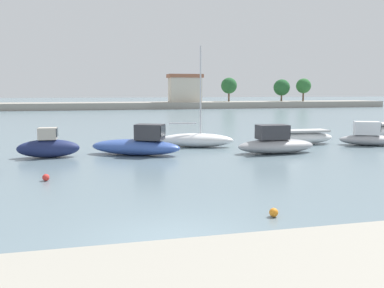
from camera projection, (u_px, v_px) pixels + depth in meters
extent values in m
plane|color=slate|center=(173.00, 242.00, 9.99)|extent=(400.00, 400.00, 0.00)
ellipsoid|color=navy|center=(48.00, 148.00, 22.45)|extent=(3.36, 1.28, 0.99)
cube|color=#BCB2A3|center=(48.00, 134.00, 22.35)|extent=(0.99, 0.76, 0.64)
cube|color=black|center=(57.00, 132.00, 22.43)|extent=(0.11, 0.66, 0.45)
ellipsoid|color=#3856A8|center=(136.00, 147.00, 23.37)|extent=(5.47, 3.88, 0.89)
cube|color=#333338|center=(150.00, 132.00, 23.07)|extent=(1.81, 1.57, 0.87)
cube|color=black|center=(163.00, 131.00, 22.89)|extent=(0.47, 0.84, 0.61)
ellipsoid|color=white|center=(196.00, 140.00, 26.64)|extent=(5.00, 2.81, 0.89)
cylinder|color=silver|center=(201.00, 90.00, 26.20)|extent=(0.10, 0.10, 5.55)
cylinder|color=#B7B7BC|center=(183.00, 123.00, 26.56)|extent=(1.69, 0.62, 0.08)
ellipsoid|color=#9E9EA3|center=(276.00, 146.00, 24.01)|extent=(4.72, 1.78, 0.84)
cube|color=#333338|center=(272.00, 132.00, 23.83)|extent=(1.78, 1.07, 0.83)
cube|color=black|center=(286.00, 130.00, 24.04)|extent=(0.09, 0.94, 0.58)
ellipsoid|color=white|center=(299.00, 138.00, 28.03)|extent=(4.91, 1.70, 0.84)
cube|color=#AFAFAF|center=(299.00, 131.00, 27.97)|extent=(3.93, 1.42, 0.13)
ellipsoid|color=#9E9EA3|center=(369.00, 140.00, 27.43)|extent=(4.04, 2.89, 0.71)
cube|color=silver|center=(367.00, 128.00, 27.36)|extent=(1.78, 1.44, 0.88)
cube|color=black|center=(379.00, 127.00, 27.21)|extent=(0.40, 0.74, 0.62)
sphere|color=orange|center=(274.00, 212.00, 11.94)|extent=(0.26, 0.26, 0.26)
sphere|color=red|center=(46.00, 177.00, 16.68)|extent=(0.28, 0.28, 0.28)
cube|color=gray|center=(101.00, 106.00, 80.14)|extent=(120.52, 8.91, 1.27)
cube|color=beige|center=(185.00, 90.00, 82.60)|extent=(6.27, 3.39, 4.86)
cube|color=#995B42|center=(185.00, 76.00, 82.24)|extent=(6.90, 3.73, 0.70)
cylinder|color=brown|center=(229.00, 97.00, 87.70)|extent=(0.36, 0.36, 1.99)
sphere|color=#235B2D|center=(229.00, 86.00, 87.40)|extent=(3.38, 3.38, 3.38)
cylinder|color=brown|center=(281.00, 98.00, 89.93)|extent=(0.36, 0.36, 1.55)
sphere|color=#235B2D|center=(282.00, 87.00, 89.64)|extent=(3.54, 3.54, 3.54)
cylinder|color=brown|center=(303.00, 96.00, 89.87)|extent=(0.36, 0.36, 2.03)
sphere|color=#2D6B33|center=(304.00, 86.00, 89.57)|extent=(3.22, 3.22, 3.22)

